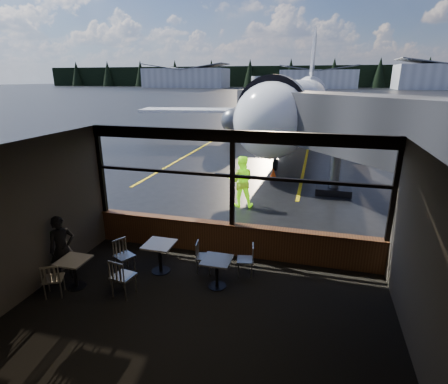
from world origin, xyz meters
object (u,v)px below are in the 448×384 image
at_px(cafe_table_left, 75,273).
at_px(ground_crew, 241,181).
at_px(chair_mid_s, 123,276).
at_px(cafe_table_mid, 160,258).
at_px(chair_near_w, 204,257).
at_px(chair_mid_w, 124,256).
at_px(chair_left_s, 53,279).
at_px(cafe_table_near, 217,273).
at_px(cone_nose, 273,173).
at_px(jet_bridge, 358,144).
at_px(chair_near_e, 245,260).
at_px(airliner, 301,72).
at_px(passenger, 62,249).

height_order(cafe_table_left, ground_crew, ground_crew).
distance_m(chair_mid_s, ground_crew, 6.64).
xyz_separation_m(cafe_table_mid, chair_near_w, (1.09, 0.29, 0.02)).
bearing_deg(chair_mid_w, chair_left_s, -9.94).
relative_size(cafe_table_near, cone_nose, 1.72).
bearing_deg(ground_crew, jet_bridge, -171.24).
relative_size(jet_bridge, ground_crew, 5.45).
height_order(chair_near_e, chair_mid_w, chair_mid_w).
distance_m(chair_near_e, cone_nose, 9.53).
bearing_deg(cafe_table_mid, chair_left_s, -139.92).
xyz_separation_m(cafe_table_mid, cone_nose, (1.62, 9.90, -0.18)).
relative_size(airliner, ground_crew, 17.30).
bearing_deg(chair_near_w, chair_mid_w, -83.45).
xyz_separation_m(chair_near_w, chair_mid_w, (-1.96, -0.54, 0.03)).
height_order(chair_near_w, ground_crew, ground_crew).
distance_m(jet_bridge, chair_near_w, 7.98).
relative_size(chair_mid_s, passenger, 0.58).
bearing_deg(chair_near_e, passenger, 96.09).
distance_m(cafe_table_left, chair_near_e, 4.09).
bearing_deg(cafe_table_left, cafe_table_near, 15.30).
distance_m(airliner, passenger, 24.40).
bearing_deg(ground_crew, cafe_table_near, 85.35).
relative_size(cafe_table_left, ground_crew, 0.37).
bearing_deg(cafe_table_left, airliner, 81.55).
bearing_deg(cafe_table_mid, cafe_table_left, -144.42).
relative_size(cafe_table_left, chair_left_s, 0.85).
bearing_deg(ground_crew, chair_mid_s, 67.36).
distance_m(cafe_table_near, ground_crew, 5.70).
relative_size(chair_mid_s, chair_left_s, 1.11).
bearing_deg(chair_left_s, cafe_table_left, 31.48).
bearing_deg(cafe_table_left, chair_left_s, -120.71).
xyz_separation_m(cafe_table_mid, chair_left_s, (-1.89, -1.59, 0.03)).
relative_size(cafe_table_near, chair_mid_w, 0.83).
xyz_separation_m(chair_left_s, passenger, (-0.24, 0.68, 0.40)).
distance_m(chair_left_s, ground_crew, 7.50).
height_order(chair_mid_w, ground_crew, ground_crew).
xyz_separation_m(cafe_table_left, chair_near_w, (2.73, 1.46, 0.05)).
height_order(jet_bridge, cafe_table_mid, jet_bridge).
xyz_separation_m(cafe_table_mid, cafe_table_left, (-1.64, -1.17, -0.03)).
distance_m(chair_mid_s, chair_mid_w, 1.03).
bearing_deg(cone_nose, chair_mid_w, -103.74).
bearing_deg(jet_bridge, chair_near_e, -114.91).
relative_size(airliner, chair_mid_s, 36.03).
bearing_deg(jet_bridge, cafe_table_near, -116.38).
bearing_deg(passenger, chair_mid_s, -61.79).
height_order(cafe_table_mid, chair_near_w, chair_near_w).
height_order(chair_mid_s, cone_nose, chair_mid_s).
distance_m(cafe_table_mid, ground_crew, 5.45).
relative_size(jet_bridge, chair_mid_s, 11.35).
distance_m(jet_bridge, cafe_table_left, 10.72).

